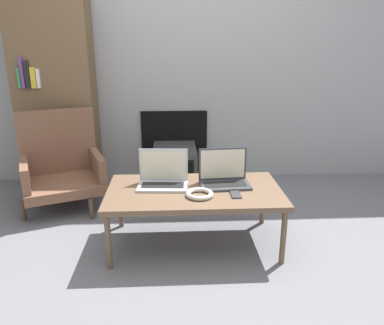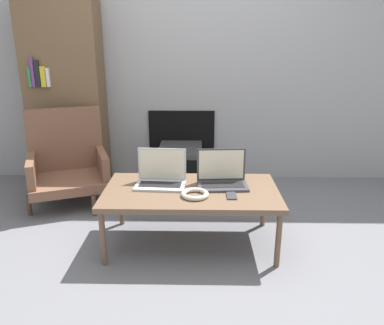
{
  "view_description": "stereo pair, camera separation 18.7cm",
  "coord_description": "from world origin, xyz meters",
  "px_view_note": "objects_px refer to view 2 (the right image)",
  "views": [
    {
      "loc": [
        -0.14,
        -2.02,
        1.35
      ],
      "look_at": [
        0.0,
        0.59,
        0.5
      ],
      "focal_mm": 35.0,
      "sensor_mm": 36.0,
      "label": 1
    },
    {
      "loc": [
        0.05,
        -2.03,
        1.35
      ],
      "look_at": [
        0.0,
        0.59,
        0.5
      ],
      "focal_mm": 35.0,
      "sensor_mm": 36.0,
      "label": 2
    }
  ],
  "objects_px": {
    "laptop_right": "(222,177)",
    "armchair": "(67,159)",
    "tv": "(181,167)",
    "laptop_left": "(161,176)",
    "headphones": "(195,194)",
    "phone": "(231,195)"
  },
  "relations": [
    {
      "from": "headphones",
      "to": "armchair",
      "type": "height_order",
      "value": "armchair"
    },
    {
      "from": "headphones",
      "to": "phone",
      "type": "distance_m",
      "value": 0.23
    },
    {
      "from": "tv",
      "to": "laptop_right",
      "type": "bearing_deg",
      "value": -71.26
    },
    {
      "from": "headphones",
      "to": "armchair",
      "type": "xyz_separation_m",
      "value": [
        -1.12,
        0.87,
        -0.05
      ]
    },
    {
      "from": "laptop_left",
      "to": "laptop_right",
      "type": "xyz_separation_m",
      "value": [
        0.42,
        0.0,
        0.0
      ]
    },
    {
      "from": "laptop_right",
      "to": "tv",
      "type": "bearing_deg",
      "value": 105.03
    },
    {
      "from": "headphones",
      "to": "armchair",
      "type": "distance_m",
      "value": 1.42
    },
    {
      "from": "laptop_left",
      "to": "tv",
      "type": "relative_size",
      "value": 0.66
    },
    {
      "from": "tv",
      "to": "headphones",
      "type": "bearing_deg",
      "value": -82.74
    },
    {
      "from": "phone",
      "to": "tv",
      "type": "xyz_separation_m",
      "value": [
        -0.38,
        1.17,
        -0.21
      ]
    },
    {
      "from": "laptop_left",
      "to": "headphones",
      "type": "distance_m",
      "value": 0.31
    },
    {
      "from": "phone",
      "to": "tv",
      "type": "bearing_deg",
      "value": 108.09
    },
    {
      "from": "phone",
      "to": "armchair",
      "type": "distance_m",
      "value": 1.61
    },
    {
      "from": "tv",
      "to": "armchair",
      "type": "height_order",
      "value": "armchair"
    },
    {
      "from": "laptop_right",
      "to": "armchair",
      "type": "relative_size",
      "value": 0.44
    },
    {
      "from": "laptop_left",
      "to": "headphones",
      "type": "xyz_separation_m",
      "value": [
        0.24,
        -0.2,
        -0.04
      ]
    },
    {
      "from": "laptop_right",
      "to": "tv",
      "type": "relative_size",
      "value": 0.66
    },
    {
      "from": "laptop_right",
      "to": "phone",
      "type": "height_order",
      "value": "laptop_right"
    },
    {
      "from": "tv",
      "to": "armchair",
      "type": "xyz_separation_m",
      "value": [
        -0.97,
        -0.31,
        0.17
      ]
    },
    {
      "from": "tv",
      "to": "armchair",
      "type": "relative_size",
      "value": 0.66
    },
    {
      "from": "phone",
      "to": "tv",
      "type": "relative_size",
      "value": 0.24
    },
    {
      "from": "laptop_left",
      "to": "phone",
      "type": "distance_m",
      "value": 0.51
    }
  ]
}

